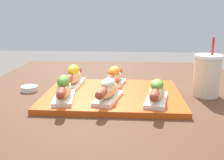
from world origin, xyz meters
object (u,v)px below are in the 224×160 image
(hot_dog_2, at_px, (157,91))
(hot_dog_3, at_px, (74,76))
(hot_dog_4, at_px, (114,77))
(sauce_bowl, at_px, (30,88))
(hot_dog_1, at_px, (108,90))
(drink_cup, at_px, (207,75))
(serving_tray, at_px, (112,95))
(hot_dog_0, at_px, (64,89))

(hot_dog_2, distance_m, hot_dog_3, 0.34)
(hot_dog_4, height_order, sauce_bowl, hot_dog_4)
(hot_dog_3, relative_size, hot_dog_4, 1.02)
(hot_dog_2, xyz_separation_m, hot_dog_3, (-0.30, 0.17, 0.00))
(hot_dog_3, bearing_deg, hot_dog_4, -1.35)
(hot_dog_1, relative_size, drink_cup, 0.92)
(hot_dog_1, distance_m, hot_dog_2, 0.15)
(serving_tray, xyz_separation_m, hot_dog_0, (-0.15, -0.08, 0.04))
(serving_tray, distance_m, hot_dog_2, 0.17)
(drink_cup, bearing_deg, hot_dog_4, 173.75)
(hot_dog_0, bearing_deg, hot_dog_2, -0.65)
(hot_dog_0, xyz_separation_m, hot_dog_3, (-0.00, 0.17, -0.00))
(hot_dog_2, distance_m, drink_cup, 0.23)
(hot_dog_1, bearing_deg, hot_dog_2, -2.76)
(serving_tray, bearing_deg, hot_dog_3, 150.88)
(hot_dog_3, height_order, hot_dog_4, hot_dog_3)
(hot_dog_2, distance_m, hot_dog_4, 0.22)
(hot_dog_0, relative_size, hot_dog_3, 0.99)
(serving_tray, bearing_deg, hot_dog_2, -30.65)
(hot_dog_0, distance_m, sauce_bowl, 0.22)
(serving_tray, distance_m, sauce_bowl, 0.32)
(serving_tray, height_order, hot_dog_0, hot_dog_0)
(hot_dog_1, height_order, hot_dog_2, same)
(hot_dog_1, xyz_separation_m, hot_dog_3, (-0.15, 0.16, 0.00))
(hot_dog_4, relative_size, sauce_bowl, 3.11)
(hot_dog_2, bearing_deg, hot_dog_1, 177.24)
(hot_dog_1, relative_size, sauce_bowl, 3.09)
(hot_dog_2, xyz_separation_m, hot_dog_4, (-0.14, 0.17, 0.00))
(hot_dog_0, relative_size, drink_cup, 0.93)
(hot_dog_3, bearing_deg, hot_dog_0, -88.57)
(hot_dog_0, height_order, hot_dog_2, hot_dog_0)
(sauce_bowl, distance_m, drink_cup, 0.65)
(hot_dog_1, distance_m, hot_dog_4, 0.16)
(serving_tray, xyz_separation_m, hot_dog_3, (-0.15, 0.08, 0.04))
(hot_dog_3, distance_m, drink_cup, 0.49)
(hot_dog_4, bearing_deg, drink_cup, -6.25)
(sauce_bowl, height_order, drink_cup, drink_cup)
(serving_tray, relative_size, hot_dog_0, 2.41)
(drink_cup, bearing_deg, hot_dog_0, -165.10)
(hot_dog_0, bearing_deg, serving_tray, 29.53)
(hot_dog_4, distance_m, sauce_bowl, 0.32)
(hot_dog_0, bearing_deg, hot_dog_4, 47.61)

